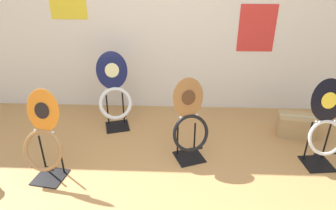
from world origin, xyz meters
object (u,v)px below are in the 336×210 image
toilet_seat_display_jazz_black (326,125)px  toilet_seat_display_woodgrain (190,126)px  toilet_seat_display_orange_sun (44,140)px  storage_box (296,125)px  toilet_seat_display_navy_moon (114,93)px

toilet_seat_display_jazz_black → toilet_seat_display_woodgrain: 1.32m
toilet_seat_display_orange_sun → storage_box: 2.77m
toilet_seat_display_orange_sun → toilet_seat_display_jazz_black: toilet_seat_display_jazz_black is taller
toilet_seat_display_orange_sun → toilet_seat_display_navy_moon: toilet_seat_display_navy_moon is taller
toilet_seat_display_navy_moon → toilet_seat_display_jazz_black: bearing=-16.8°
toilet_seat_display_jazz_black → storage_box: size_ratio=2.02×
toilet_seat_display_jazz_black → storage_box: (-0.04, 0.55, -0.32)m
storage_box → toilet_seat_display_navy_moon: bearing=176.8°
toilet_seat_display_jazz_black → storage_box: bearing=94.6°
toilet_seat_display_navy_moon → toilet_seat_display_woodgrain: 1.09m
toilet_seat_display_jazz_black → toilet_seat_display_woodgrain: (-1.31, 0.04, -0.06)m
toilet_seat_display_navy_moon → toilet_seat_display_orange_sun: bearing=-114.6°
toilet_seat_display_orange_sun → toilet_seat_display_woodgrain: toilet_seat_display_orange_sun is taller
toilet_seat_display_orange_sun → toilet_seat_display_woodgrain: (1.34, 0.37, -0.03)m
toilet_seat_display_woodgrain → toilet_seat_display_orange_sun: bearing=-164.6°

